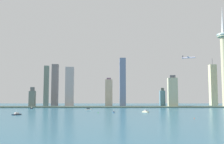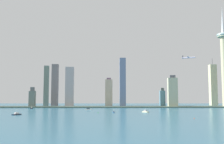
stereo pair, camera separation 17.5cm
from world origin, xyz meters
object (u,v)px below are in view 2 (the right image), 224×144
Objects in this scene: observation_tower at (224,58)px; skyscraper_5 at (213,85)px; channel_buoy_2 at (194,118)px; skyscraper_2 at (123,82)px; channel_buoy_0 at (98,113)px; boat_2 at (145,111)px; skyscraper_6 at (173,92)px; airplane at (189,58)px; skyscraper_8 at (32,98)px; boat_3 at (88,109)px; boat_0 at (32,108)px; skyscraper_0 at (162,98)px; boat_1 at (16,114)px; boat_4 at (114,112)px; skyscraper_7 at (70,87)px; skyscraper_1 at (109,93)px; skyscraper_4 at (55,85)px; skyscraper_3 at (46,86)px.

observation_tower is 134.37m from skyscraper_5.
skyscraper_2 is at bearing 104.17° from channel_buoy_2.
skyscraper_5 is (13.32, 112.90, -71.63)m from observation_tower.
boat_2 is at bearing 14.42° from channel_buoy_0.
airplane reaches higher than skyscraper_6.
skyscraper_8 is (-544.14, -0.87, -113.75)m from observation_tower.
skyscraper_8 reaches higher than boat_3.
boat_3 is (147.42, -52.50, 0.15)m from boat_0.
boat_0 is (-525.91, -64.66, -137.30)m from observation_tower.
skyscraper_0 is 0.61× the size of skyscraper_6.
boat_0 is at bearing -161.77° from skyscraper_5.
boat_1 reaches higher than boat_4.
skyscraper_7 is 422.17m from channel_buoy_2.
skyscraper_8 is 7.28× the size of boat_4.
skyscraper_6 is (-150.27, -1.41, -95.97)m from observation_tower.
channel_buoy_2 is (-51.75, -325.03, -42.12)m from skyscraper_6.
boat_1 reaches higher than channel_buoy_2.
skyscraper_1 is 2.65× the size of airplane.
channel_buoy_2 is 0.05× the size of airplane.
skyscraper_5 is (506.07, 61.43, 3.63)m from skyscraper_4.
observation_tower is 97.63× the size of channel_buoy_0.
observation_tower is at bearing 58.25° from channel_buoy_2.
boat_0 reaches higher than boat_3.
skyscraper_6 is 331.80m from channel_buoy_2.
skyscraper_0 reaches higher than channel_buoy_2.
skyscraper_8 is at bearing -163.95° from skyscraper_1.
skyscraper_0 is 0.39× the size of skyscraper_2.
boat_2 is at bearing -45.93° from skyscraper_4.
boat_0 is 6.56× the size of channel_buoy_2.
skyscraper_0 is at bearing 142.00° from airplane.
skyscraper_4 is at bearing 45.52° from skyscraper_8.
boat_4 is at bearing -114.61° from boat_0.
airplane is at bearing -7.44° from skyscraper_8.
skyscraper_4 is 9.64× the size of boat_2.
skyscraper_4 is 82.83m from skyscraper_8.
boat_3 is at bearing -53.48° from skyscraper_3.
skyscraper_3 is at bearing 120.26° from channel_buoy_0.
skyscraper_6 is at bearing -9.52° from skyscraper_2.
skyscraper_0 is at bearing -1.91° from skyscraper_4.
boat_4 is (223.31, -199.37, -23.86)m from skyscraper_8.
channel_buoy_0 is at bearing -120.44° from airplane.
skyscraper_4 is 0.82× the size of skyscraper_5.
skyscraper_8 is at bearing 24.81° from boat_0.
skyscraper_0 is 0.44× the size of skyscraper_4.
skyscraper_1 is at bearing -6.37° from skyscraper_3.
skyscraper_7 reaches higher than channel_buoy_2.
skyscraper_1 is (-159.53, 19.99, 16.40)m from skyscraper_0.
boat_4 is 5.03× the size of channel_buoy_2.
boat_2 is (186.98, -208.52, -55.79)m from skyscraper_7.
skyscraper_5 reaches higher than boat_2.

